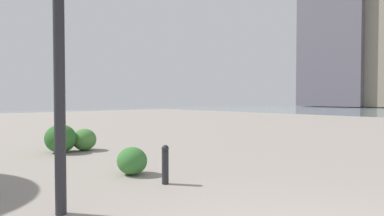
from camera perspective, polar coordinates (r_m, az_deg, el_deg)
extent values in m
cube|color=#5B5660|center=(73.66, 25.12, 15.47)|extent=(12.49, 12.01, 38.48)
cylinder|color=#232328|center=(4.41, -22.80, 6.25)|extent=(0.14, 0.14, 3.72)
cylinder|color=#232328|center=(5.66, -4.85, -10.62)|extent=(0.12, 0.12, 0.58)
sphere|color=#232328|center=(5.60, -4.85, -7.30)|extent=(0.13, 0.13, 0.13)
cylinder|color=#232328|center=(9.91, -22.36, -4.83)|extent=(0.12, 0.12, 0.79)
sphere|color=#232328|center=(9.87, -22.39, -2.32)|extent=(0.13, 0.13, 0.13)
ellipsoid|color=#387533|center=(6.43, -10.76, -9.34)|extent=(0.64, 0.58, 0.54)
ellipsoid|color=#477F38|center=(9.72, -18.84, -5.40)|extent=(0.74, 0.66, 0.63)
ellipsoid|color=#2D6628|center=(9.54, -22.60, -5.10)|extent=(0.92, 0.83, 0.78)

